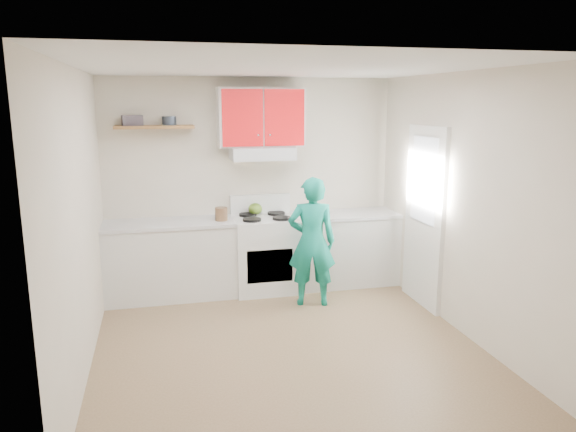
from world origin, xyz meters
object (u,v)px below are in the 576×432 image
object	(u,v)px
stove	(265,254)
kettle	(255,209)
tin	(169,121)
person	(312,242)
crock	(221,215)

from	to	relation	value
stove	kettle	distance (m)	0.57
stove	tin	size ratio (longest dim) A/B	5.54
stove	person	bearing A→B (deg)	-54.86
stove	kettle	world-z (taller)	kettle
tin	crock	xyz separation A→B (m)	(0.55, -0.25, -1.10)
tin	person	bearing A→B (deg)	-28.49
tin	kettle	distance (m)	1.48
person	tin	bearing A→B (deg)	-15.84
stove	person	world-z (taller)	person
kettle	person	xyz separation A→B (m)	(0.51, -0.80, -0.25)
person	crock	bearing A→B (deg)	-17.90
stove	person	distance (m)	0.80
crock	person	size ratio (longest dim) A/B	0.12
tin	kettle	bearing A→B (deg)	-1.24
crock	tin	bearing A→B (deg)	155.31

